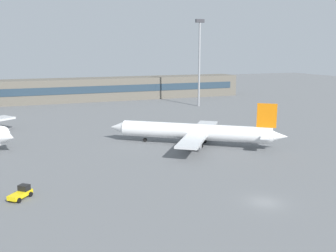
% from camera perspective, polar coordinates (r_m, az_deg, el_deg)
% --- Properties ---
extents(ground_plane, '(400.00, 400.00, 0.00)m').
position_cam_1_polar(ground_plane, '(88.67, -0.83, -1.96)').
color(ground_plane, slate).
extents(terminal_building, '(121.53, 12.13, 9.00)m').
position_cam_1_polar(terminal_building, '(159.38, -10.24, 5.43)').
color(terminal_building, '#5B564C').
rests_on(terminal_building, ground_plane).
extents(airplane_near, '(33.10, 26.18, 9.64)m').
position_cam_1_polar(airplane_near, '(82.84, 3.85, -0.86)').
color(airplane_near, white).
rests_on(airplane_near, ground_plane).
extents(baggage_tug_yellow, '(3.45, 3.73, 1.75)m').
position_cam_1_polar(baggage_tug_yellow, '(57.77, -21.00, -9.28)').
color(baggage_tug_yellow, yellow).
rests_on(baggage_tug_yellow, ground_plane).
extents(floodlight_tower_west, '(3.20, 0.80, 30.81)m').
position_cam_1_polar(floodlight_tower_west, '(139.36, 4.69, 10.11)').
color(floodlight_tower_west, gray).
rests_on(floodlight_tower_west, ground_plane).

